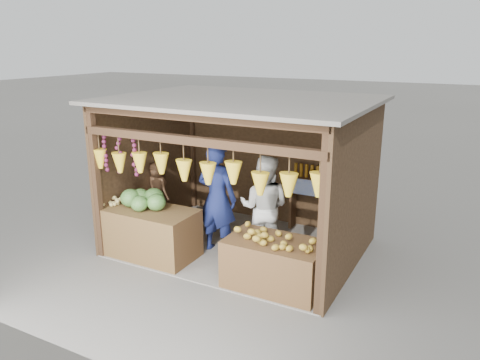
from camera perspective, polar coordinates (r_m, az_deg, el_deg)
name	(u,v)px	position (r m, az deg, el deg)	size (l,w,h in m)	color
ground	(241,247)	(8.50, 0.12, -8.13)	(80.00, 80.00, 0.00)	#514F49
stall_structure	(238,157)	(7.94, -0.23, 2.81)	(4.30, 3.30, 2.66)	slate
back_shelf	(322,190)	(8.93, 9.97, -1.18)	(1.25, 0.32, 1.32)	#382314
counter_left	(150,233)	(8.16, -10.96, -6.32)	(1.62, 0.85, 0.84)	#4C3119
counter_right	(275,264)	(7.05, 4.27, -10.22)	(1.44, 0.85, 0.75)	#4B3119
stool	(159,222)	(9.38, -9.84, -5.05)	(0.30, 0.30, 0.29)	black
man_standing	(217,198)	(7.99, -2.81, -2.25)	(0.71, 0.47, 1.96)	#151E50
woman_standing	(264,207)	(7.84, 2.98, -3.33)	(0.86, 0.67, 1.78)	silver
vendor_seated	(157,189)	(9.16, -10.04, -1.10)	(0.52, 0.34, 1.07)	brown
melon_pile	(146,199)	(8.04, -11.39, -2.26)	(1.00, 0.50, 0.32)	#1B4412
tanfruit_pile	(114,201)	(8.34, -15.07, -2.51)	(0.34, 0.40, 0.13)	tan
mango_pile	(276,236)	(6.79, 4.42, -6.81)	(1.40, 0.64, 0.22)	#BD6519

